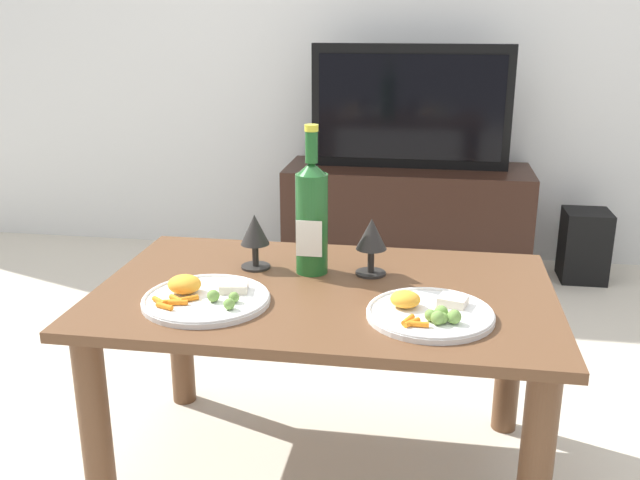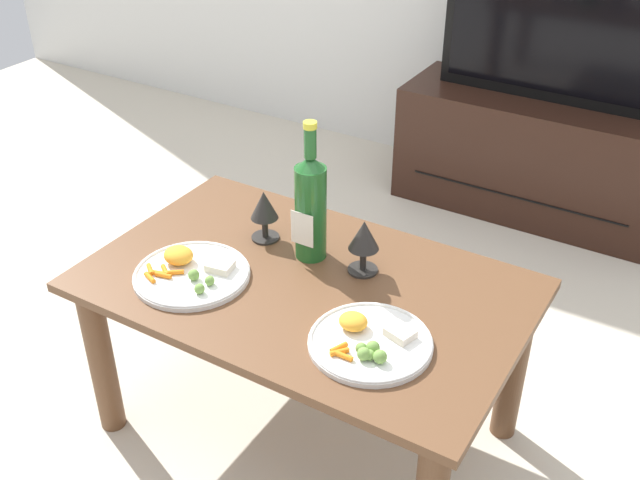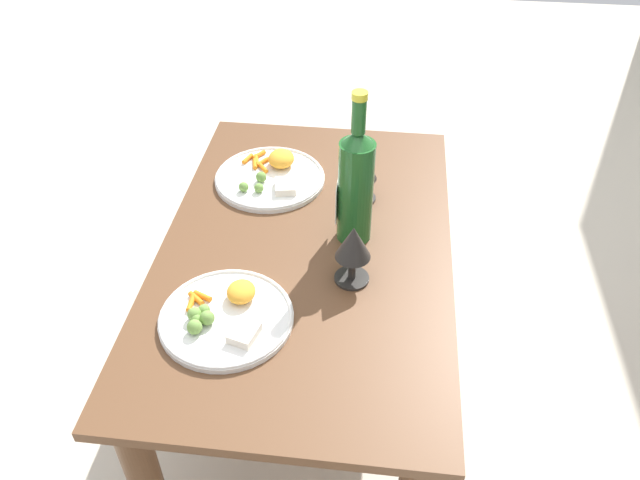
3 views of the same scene
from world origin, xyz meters
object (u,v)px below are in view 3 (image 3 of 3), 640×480
object	(u,v)px
dining_table	(306,276)
goblet_right	(353,246)
dinner_plate_left	(271,176)
wine_bottle	(356,183)
goblet_left	(362,168)
dinner_plate_right	(226,316)

from	to	relation	value
dining_table	goblet_right	xyz separation A→B (m)	(0.10, 0.12, 0.20)
dinner_plate_left	goblet_right	bearing A→B (deg)	34.32
wine_bottle	goblet_left	distance (m)	0.16
dining_table	wine_bottle	world-z (taller)	wine_bottle
dining_table	goblet_left	distance (m)	0.30
goblet_left	dinner_plate_right	world-z (taller)	goblet_left
goblet_right	dinner_plate_left	distance (m)	0.44
wine_bottle	goblet_left	bearing A→B (deg)	177.09
goblet_right	dinner_plate_right	size ratio (longest dim) A/B	0.53
goblet_right	wine_bottle	bearing A→B (deg)	-177.09
wine_bottle	dinner_plate_left	bearing A→B (deg)	-131.30
dinner_plate_left	wine_bottle	bearing A→B (deg)	48.70
goblet_left	dinner_plate_right	size ratio (longest dim) A/B	0.52
dining_table	goblet_right	world-z (taller)	goblet_right
dining_table	goblet_left	size ratio (longest dim) A/B	7.61
goblet_left	goblet_right	world-z (taller)	goblet_right
dining_table	goblet_right	size ratio (longest dim) A/B	7.46
wine_bottle	dinner_plate_left	size ratio (longest dim) A/B	1.29
dinner_plate_right	dinner_plate_left	bearing A→B (deg)	179.67
goblet_right	goblet_left	bearing A→B (deg)	180.00
dining_table	dinner_plate_left	bearing A→B (deg)	-153.50
dinner_plate_left	dining_table	bearing A→B (deg)	26.50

